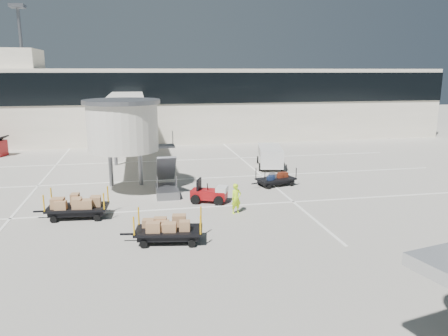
{
  "coord_description": "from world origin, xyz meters",
  "views": [
    {
      "loc": [
        -3.02,
        -22.06,
        7.75
      ],
      "look_at": [
        1.98,
        3.31,
        2.0
      ],
      "focal_mm": 35.0,
      "sensor_mm": 36.0,
      "label": 1
    }
  ],
  "objects": [
    {
      "name": "box_cart_near",
      "position": [
        -1.89,
        -2.87,
        0.59
      ],
      "size": [
        3.87,
        2.0,
        1.48
      ],
      "rotation": [
        0.0,
        0.0,
        -0.16
      ],
      "color": "black",
      "rests_on": "ground"
    },
    {
      "name": "ground",
      "position": [
        0.0,
        0.0,
        0.0
      ],
      "size": [
        140.0,
        140.0,
        0.0
      ],
      "primitive_type": "plane",
      "color": "#BBB5A7",
      "rests_on": "ground"
    },
    {
      "name": "box_cart_far",
      "position": [
        -6.29,
        1.45,
        0.6
      ],
      "size": [
        3.95,
        1.83,
        1.53
      ],
      "rotation": [
        0.0,
        0.0,
        -0.08
      ],
      "color": "black",
      "rests_on": "ground"
    },
    {
      "name": "terminal",
      "position": [
        -0.35,
        29.94,
        4.11
      ],
      "size": [
        64.0,
        12.11,
        15.2
      ],
      "color": "#F1E6CF",
      "rests_on": "ground"
    },
    {
      "name": "lane_markings",
      "position": [
        -0.67,
        9.33,
        0.01
      ],
      "size": [
        40.0,
        30.0,
        0.02
      ],
      "color": "white",
      "rests_on": "ground"
    },
    {
      "name": "ground_worker",
      "position": [
        2.12,
        0.57,
        0.85
      ],
      "size": [
        0.72,
        0.6,
        1.71
      ],
      "primitive_type": "imported",
      "rotation": [
        0.0,
        0.0,
        0.36
      ],
      "color": "#BBF119",
      "rests_on": "ground"
    },
    {
      "name": "jet_bridge",
      "position": [
        -3.97,
        12.26,
        4.28
      ],
      "size": [
        5.7,
        20.4,
        6.03
      ],
      "color": "silver",
      "rests_on": "ground"
    },
    {
      "name": "baggage_tug",
      "position": [
        1.05,
        2.97,
        0.52
      ],
      "size": [
        2.39,
        2.02,
        1.42
      ],
      "rotation": [
        0.0,
        0.0,
        -0.39
      ],
      "color": "maroon",
      "rests_on": "ground"
    },
    {
      "name": "suitcase_cart",
      "position": [
        6.09,
        5.93,
        0.45
      ],
      "size": [
        3.3,
        1.94,
        1.27
      ],
      "rotation": [
        0.0,
        0.0,
        0.26
      ],
      "color": "black",
      "rests_on": "ground"
    },
    {
      "name": "minivan",
      "position": [
        7.55,
        11.95,
        1.0
      ],
      "size": [
        2.69,
        4.69,
        1.67
      ],
      "rotation": [
        0.0,
        0.0,
        -0.22
      ],
      "color": "silver",
      "rests_on": "ground"
    }
  ]
}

